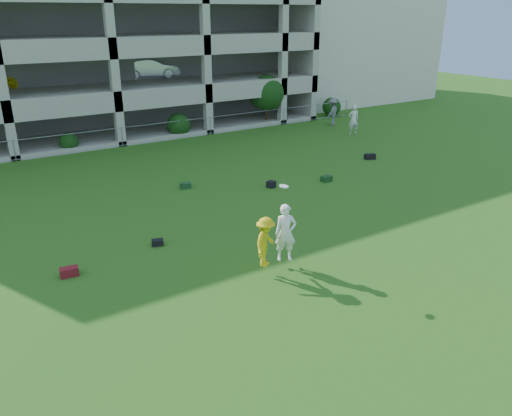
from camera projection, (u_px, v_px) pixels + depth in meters
ground at (322, 277)px, 15.43m from camera, size 100.00×100.00×0.00m
stucco_building at (325, 42)px, 47.06m from camera, size 16.00×14.00×10.00m
bystander_e at (354, 120)px, 33.04m from camera, size 0.82×0.65×1.97m
bystander_f at (332, 112)px, 35.71m from camera, size 1.44×1.19×1.94m
bag_red_a at (69, 272)px, 15.43m from camera, size 0.58×0.36×0.28m
bag_black_b at (158, 242)px, 17.46m from camera, size 0.46×0.36×0.22m
bag_green_c at (326, 179)px, 24.10m from camera, size 0.52×0.39×0.26m
crate_d at (271, 184)px, 23.24m from camera, size 0.45×0.45×0.30m
bag_black_e at (370, 157)px, 27.69m from camera, size 0.67×0.50×0.30m
bag_green_g at (186, 186)px, 23.14m from camera, size 0.56×0.43×0.25m
frisbee_contest at (273, 239)px, 15.35m from camera, size 1.82×1.08×2.65m
parking_garage at (74, 37)px, 35.00m from camera, size 30.00×14.00×12.00m
fence at (122, 137)px, 30.14m from camera, size 36.06×0.06×1.20m
shrub_row at (186, 112)px, 32.65m from camera, size 34.38×2.52×3.50m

